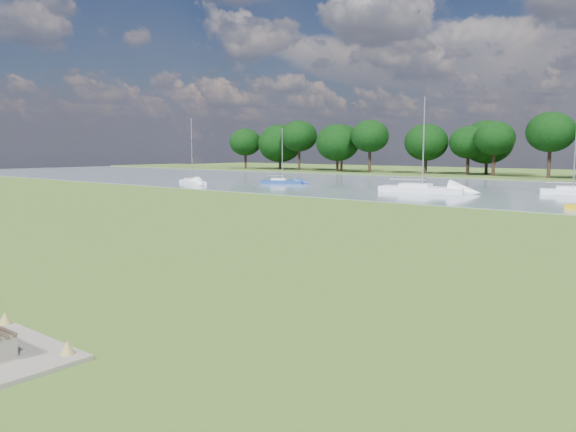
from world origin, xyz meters
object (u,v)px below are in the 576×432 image
Objects in this scene: sailboat_6 at (192,181)px; sailboat_7 at (572,189)px; sailboat_1 at (421,187)px; sailboat_2 at (282,180)px.

sailboat_6 reaches higher than sailboat_7.
sailboat_6 is at bearing -177.12° from sailboat_1.
sailboat_1 is at bearing -170.31° from sailboat_7.
sailboat_2 is (-19.60, 1.77, -0.10)m from sailboat_1.
sailboat_7 is (40.26, 12.30, 0.06)m from sailboat_6.
sailboat_1 reaches higher than sailboat_7.
sailboat_2 is at bearing 65.43° from sailboat_6.
sailboat_6 is (-8.35, -7.29, -0.00)m from sailboat_2.
sailboat_6 is 42.10m from sailboat_7.
sailboat_1 is 1.25× the size of sailboat_7.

